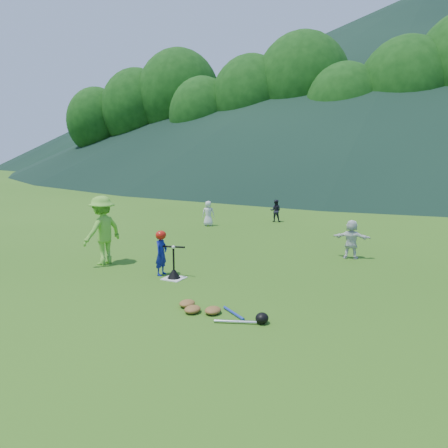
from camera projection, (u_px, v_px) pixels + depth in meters
name	position (u px, v px, depth m)	size (l,w,h in m)	color
ground	(174.00, 279.00, 9.93)	(120.00, 120.00, 0.00)	#2F5E15
home_plate	(174.00, 278.00, 9.93)	(0.45, 0.45, 0.02)	silver
baseball	(173.00, 247.00, 9.81)	(0.08, 0.08, 0.08)	white
batter_child	(161.00, 253.00, 10.17)	(0.38, 0.25, 1.03)	navy
adult_coach	(102.00, 230.00, 11.12)	(1.14, 0.65, 1.76)	#6CB936
fielder_a	(208.00, 213.00, 17.03)	(0.48, 0.31, 0.98)	silver
fielder_b	(276.00, 211.00, 18.04)	(0.45, 0.35, 0.92)	black
fielder_d	(351.00, 239.00, 11.77)	(0.99, 0.31, 1.06)	silver
batting_tee	(174.00, 273.00, 9.91)	(0.30, 0.30, 0.68)	black
batter_gear	(162.00, 236.00, 10.09)	(0.73, 0.26, 0.39)	#AF160B
equipment_pile	(213.00, 310.00, 7.75)	(1.80, 0.72, 0.19)	olive
outfield_fence	(371.00, 180.00, 34.41)	(70.07, 0.08, 1.33)	gray
tree_line	(389.00, 91.00, 38.22)	(70.04, 11.40, 14.82)	#382314
distant_hills	(379.00, 88.00, 82.78)	(155.00, 140.00, 32.00)	black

